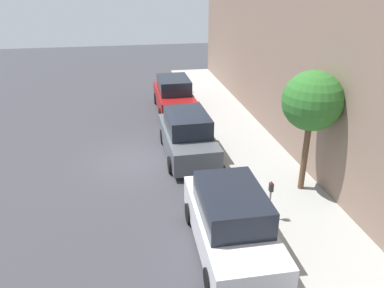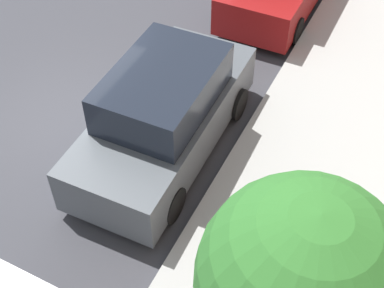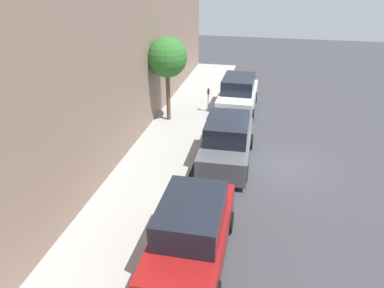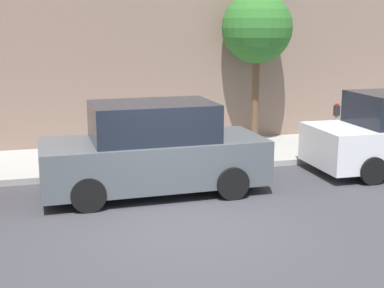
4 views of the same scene
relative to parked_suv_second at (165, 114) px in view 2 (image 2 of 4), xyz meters
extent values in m
plane|color=#38383D|center=(-2.20, -0.20, -0.93)|extent=(60.00, 60.00, 0.00)
cube|color=#9E9E99|center=(2.85, -0.20, -0.86)|extent=(3.12, 32.00, 0.15)
cube|color=#4C5156|center=(0.00, 0.00, -0.23)|extent=(2.07, 4.84, 0.96)
cube|color=black|center=(0.00, 0.00, 0.65)|extent=(1.78, 2.64, 0.80)
cylinder|color=black|center=(-0.93, 1.49, -0.58)|extent=(0.22, 0.70, 0.70)
cylinder|color=black|center=(0.93, 1.49, -0.58)|extent=(0.22, 0.70, 0.70)
cylinder|color=black|center=(-0.93, -1.49, -0.58)|extent=(0.22, 0.70, 0.70)
cylinder|color=black|center=(0.93, -1.49, -0.58)|extent=(0.22, 0.70, 0.70)
cylinder|color=black|center=(-0.69, 4.64, -0.59)|extent=(0.22, 0.68, 0.68)
cylinder|color=black|center=(1.17, 4.64, -0.59)|extent=(0.22, 0.68, 0.68)
sphere|color=#2D6B28|center=(3.63, -3.81, 2.59)|extent=(2.05, 2.05, 2.05)
camera|label=1|loc=(-2.48, -14.91, 6.43)|focal=35.00mm
camera|label=2|loc=(3.81, -6.51, 7.06)|focal=50.00mm
camera|label=3|loc=(-1.54, 14.37, 6.95)|focal=35.00mm
camera|label=4|loc=(-11.08, 2.18, 2.62)|focal=50.00mm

